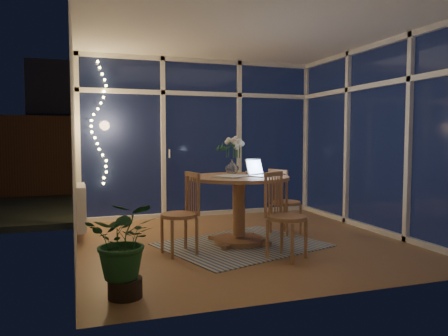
{
  "coord_description": "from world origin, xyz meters",
  "views": [
    {
      "loc": [
        -1.96,
        -5.06,
        1.31
      ],
      "look_at": [
        -0.18,
        0.25,
        0.92
      ],
      "focal_mm": 35.0,
      "sensor_mm": 36.0,
      "label": 1
    }
  ],
  "objects_px": {
    "laptop": "(262,167)",
    "potted_plant": "(125,252)",
    "chair_front": "(287,215)",
    "dining_table": "(239,210)",
    "flower_vase": "(232,166)",
    "chair_right": "(286,201)",
    "chair_left": "(179,213)"
  },
  "relations": [
    {
      "from": "laptop",
      "to": "potted_plant",
      "type": "relative_size",
      "value": 0.42
    },
    {
      "from": "chair_front",
      "to": "laptop",
      "type": "distance_m",
      "value": 0.85
    },
    {
      "from": "dining_table",
      "to": "potted_plant",
      "type": "bearing_deg",
      "value": -136.98
    },
    {
      "from": "chair_front",
      "to": "flower_vase",
      "type": "bearing_deg",
      "value": 66.88
    },
    {
      "from": "dining_table",
      "to": "laptop",
      "type": "bearing_deg",
      "value": -21.02
    },
    {
      "from": "chair_right",
      "to": "chair_front",
      "type": "xyz_separation_m",
      "value": [
        -0.54,
        -1.11,
        0.02
      ]
    },
    {
      "from": "flower_vase",
      "to": "potted_plant",
      "type": "relative_size",
      "value": 0.28
    },
    {
      "from": "chair_right",
      "to": "laptop",
      "type": "distance_m",
      "value": 0.83
    },
    {
      "from": "chair_left",
      "to": "flower_vase",
      "type": "bearing_deg",
      "value": 114.15
    },
    {
      "from": "chair_right",
      "to": "potted_plant",
      "type": "xyz_separation_m",
      "value": [
        -2.31,
        -1.72,
        -0.07
      ]
    },
    {
      "from": "chair_right",
      "to": "dining_table",
      "type": "bearing_deg",
      "value": 88.35
    },
    {
      "from": "laptop",
      "to": "chair_right",
      "type": "bearing_deg",
      "value": 5.29
    },
    {
      "from": "chair_right",
      "to": "flower_vase",
      "type": "bearing_deg",
      "value": 63.56
    },
    {
      "from": "chair_left",
      "to": "chair_right",
      "type": "bearing_deg",
      "value": 97.63
    },
    {
      "from": "dining_table",
      "to": "laptop",
      "type": "distance_m",
      "value": 0.61
    },
    {
      "from": "chair_right",
      "to": "flower_vase",
      "type": "relative_size",
      "value": 4.29
    },
    {
      "from": "laptop",
      "to": "flower_vase",
      "type": "xyz_separation_m",
      "value": [
        -0.23,
        0.45,
        -0.01
      ]
    },
    {
      "from": "laptop",
      "to": "potted_plant",
      "type": "xyz_separation_m",
      "value": [
        -1.79,
        -1.32,
        -0.57
      ]
    },
    {
      "from": "laptop",
      "to": "flower_vase",
      "type": "distance_m",
      "value": 0.51
    },
    {
      "from": "dining_table",
      "to": "chair_right",
      "type": "distance_m",
      "value": 0.85
    },
    {
      "from": "dining_table",
      "to": "flower_vase",
      "type": "height_order",
      "value": "flower_vase"
    },
    {
      "from": "chair_front",
      "to": "potted_plant",
      "type": "xyz_separation_m",
      "value": [
        -1.77,
        -0.61,
        -0.09
      ]
    },
    {
      "from": "dining_table",
      "to": "chair_right",
      "type": "xyz_separation_m",
      "value": [
        0.79,
        0.3,
        0.03
      ]
    },
    {
      "from": "chair_left",
      "to": "laptop",
      "type": "distance_m",
      "value": 1.19
    },
    {
      "from": "dining_table",
      "to": "chair_front",
      "type": "relative_size",
      "value": 1.29
    },
    {
      "from": "chair_right",
      "to": "chair_front",
      "type": "height_order",
      "value": "chair_front"
    },
    {
      "from": "dining_table",
      "to": "chair_left",
      "type": "bearing_deg",
      "value": -162.94
    },
    {
      "from": "potted_plant",
      "to": "chair_left",
      "type": "bearing_deg",
      "value": 58.65
    },
    {
      "from": "chair_front",
      "to": "chair_left",
      "type": "bearing_deg",
      "value": 118.46
    },
    {
      "from": "chair_left",
      "to": "chair_front",
      "type": "distance_m",
      "value": 1.2
    },
    {
      "from": "laptop",
      "to": "dining_table",
      "type": "bearing_deg",
      "value": 126.65
    },
    {
      "from": "chair_left",
      "to": "flower_vase",
      "type": "relative_size",
      "value": 4.44
    }
  ]
}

